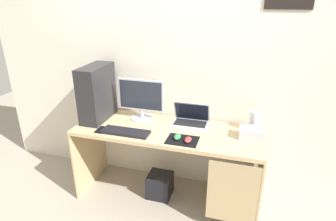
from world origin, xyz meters
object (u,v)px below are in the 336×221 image
Objects in this scene: keyboard at (126,132)px; mouse_right at (188,140)px; pc_tower at (97,93)px; mouse_left at (177,137)px; laptop at (190,120)px; monitor at (141,100)px; speaker at (255,121)px; cell_phone at (101,130)px; subwoofer at (160,185)px; projector at (252,133)px.

keyboard is 0.55m from mouse_right.
pc_tower is 5.41× the size of mouse_left.
laptop is 0.61m from keyboard.
mouse_left is (0.44, -0.31, -0.18)m from monitor.
speaker is 1.13m from keyboard.
laptop is (0.48, 0.01, -0.16)m from monitor.
cell_phone reaches higher than subwoofer.
laptop is 1.47× the size of subwoofer.
keyboard is 1.84× the size of subwoofer.
projector reaches higher than keyboard.
mouse_left is (-0.04, -0.32, -0.02)m from laptop.
speaker is (1.45, 0.15, -0.17)m from pc_tower.
pc_tower reaches higher than mouse_right.
mouse_right is (-0.51, -0.38, -0.07)m from speaker.
laptop is 0.56m from projector.
mouse_right is (0.53, -0.33, -0.18)m from monitor.
mouse_left is at bearing -13.66° from pc_tower.
pc_tower is 1.56× the size of laptop.
pc_tower reaches higher than laptop.
monitor is 1.06× the size of keyboard.
projector is at bearing 3.11° from subwoofer.
laptop is at bearing 98.79° from mouse_right.
monitor is 0.65m from mouse_right.
mouse_left is 1.00× the size of mouse_right.
mouse_left is at bearing 2.49° from keyboard.
mouse_right is at bearing -81.21° from laptop.
mouse_left is (0.84, -0.20, -0.24)m from pc_tower.
projector reaches higher than subwoofer.
pc_tower is 2.28× the size of subwoofer.
mouse_left is at bearing 165.26° from mouse_right.
cell_phone is at bearing -127.54° from monitor.
mouse_left and mouse_right have the same top height.
mouse_right is (0.05, -0.34, -0.02)m from laptop.
pc_tower is at bearing -165.63° from monitor.
cell_phone is (-0.79, -0.00, -0.02)m from mouse_right.
pc_tower reaches higher than speaker.
keyboard is (-0.02, -0.33, -0.19)m from monitor.
cell_phone is at bearing -177.87° from keyboard.
speaker is at bearing 5.94° from pc_tower.
subwoofer is at bearing -176.89° from projector.
keyboard is 0.70m from subwoofer.
projector is at bearing -12.94° from laptop.
projector is 1.04m from subwoofer.
pc_tower is at bearing 166.23° from mouse_right.
projector is (-0.02, -0.16, -0.04)m from speaker.
cell_phone is at bearing -163.63° from speaker.
monitor is 4.64× the size of mouse_left.
mouse_left is 0.69m from subwoofer.
laptop reaches higher than mouse_right.
mouse_left reaches higher than subwoofer.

